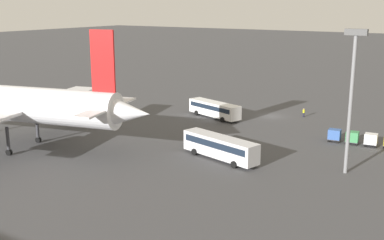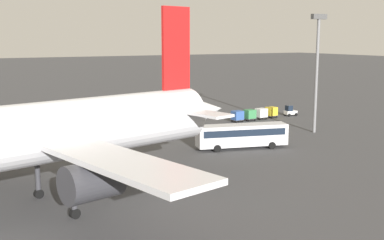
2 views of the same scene
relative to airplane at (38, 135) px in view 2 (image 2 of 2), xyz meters
The scene contains 11 objects.
ground_plane 48.94m from the airplane, 120.90° to the right, with size 600.00×600.00×0.00m, color #424244.
airplane is the anchor object (origin of this frame).
shuttle_bus_near 38.20m from the airplane, 114.83° to the right, with size 12.53×6.32×3.11m.
shuttle_bus_far 32.37m from the airplane, 157.88° to the right, with size 13.05×5.79×3.38m.
baggage_tug 62.65m from the airplane, 150.06° to the right, with size 2.47×1.75×2.10m.
worker_person 54.29m from the airplane, 124.57° to the right, with size 0.38×0.38×1.74m.
cargo_cart_yellow 58.65m from the airplane, 147.84° to the right, with size 2.15×1.87×2.06m.
cargo_cart_white 55.97m from the airplane, 146.79° to the right, with size 2.15×1.87×2.06m.
cargo_cart_green 53.51m from the airplane, 145.34° to the right, with size 2.15×1.87×2.06m.
cargo_cart_blue 51.15m from the airplane, 143.65° to the right, with size 2.15×1.87×2.06m.
light_pole 49.46m from the airplane, 161.00° to the right, with size 2.80×0.70×18.95m.
Camera 2 is at (32.50, 83.96, 15.33)m, focal length 45.00 mm.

